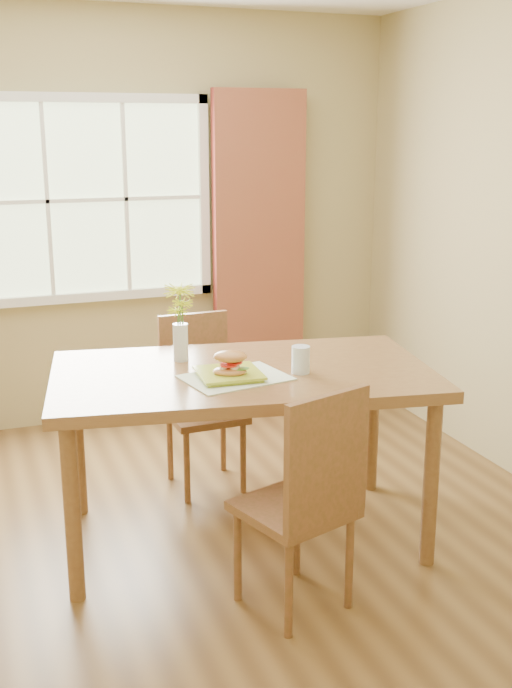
{
  "coord_description": "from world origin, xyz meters",
  "views": [
    {
      "loc": [
        -0.81,
        -3.4,
        1.95
      ],
      "look_at": [
        0.43,
        -0.07,
        0.99
      ],
      "focal_mm": 42.0,
      "sensor_mm": 36.0,
      "label": 1
    }
  ],
  "objects": [
    {
      "name": "chair_far",
      "position": [
        0.38,
        0.68,
        0.52
      ],
      "size": [
        0.41,
        0.41,
        0.95
      ],
      "rotation": [
        0.0,
        0.0,
        0.03
      ],
      "color": "brown",
      "rests_on": "room"
    },
    {
      "name": "window",
      "position": [
        0.0,
        1.87,
        1.5
      ],
      "size": [
        1.62,
        0.06,
        1.32
      ],
      "color": "beige",
      "rests_on": "room"
    },
    {
      "name": "plate",
      "position": [
        0.29,
        -0.12,
        0.87
      ],
      "size": [
        0.3,
        0.3,
        0.01
      ],
      "primitive_type": "cube",
      "rotation": [
        0.0,
        0.0,
        -0.06
      ],
      "color": "#A0B52D",
      "rests_on": "placemat"
    },
    {
      "name": "curtain_right",
      "position": [
        1.15,
        1.78,
        1.1
      ],
      "size": [
        0.65,
        0.08,
        2.2
      ],
      "primitive_type": "cube",
      "color": "maroon",
      "rests_on": "room"
    },
    {
      "name": "dining_table",
      "position": [
        0.39,
        -0.02,
        0.77
      ],
      "size": [
        1.9,
        1.27,
        0.86
      ],
      "rotation": [
        0.0,
        0.0,
        -0.17
      ],
      "color": "brown",
      "rests_on": "room"
    },
    {
      "name": "placemat",
      "position": [
        0.31,
        -0.13,
        0.86
      ],
      "size": [
        0.5,
        0.41,
        0.01
      ],
      "primitive_type": "cube",
      "rotation": [
        0.0,
        0.0,
        0.18
      ],
      "color": "beige",
      "rests_on": "dining_table"
    },
    {
      "name": "croissant_sandwich",
      "position": [
        0.28,
        -0.15,
        0.93
      ],
      "size": [
        0.18,
        0.16,
        0.12
      ],
      "rotation": [
        0.0,
        0.0,
        -0.4
      ],
      "color": "gold",
      "rests_on": "plate"
    },
    {
      "name": "flower_vase",
      "position": [
        0.16,
        0.23,
        1.08
      ],
      "size": [
        0.15,
        0.15,
        0.38
      ],
      "color": "silver",
      "rests_on": "dining_table"
    },
    {
      "name": "room",
      "position": [
        0.0,
        0.0,
        1.35
      ],
      "size": [
        4.24,
        3.84,
        2.74
      ],
      "color": "brown",
      "rests_on": "ground"
    },
    {
      "name": "chair_near",
      "position": [
        0.41,
        -0.72,
        0.54
      ],
      "size": [
        0.51,
        0.51,
        0.98
      ],
      "rotation": [
        0.0,
        0.0,
        0.31
      ],
      "color": "brown",
      "rests_on": "room"
    },
    {
      "name": "water_glass",
      "position": [
        0.62,
        -0.16,
        0.92
      ],
      "size": [
        0.08,
        0.08,
        0.13
      ],
      "color": "silver",
      "rests_on": "dining_table"
    }
  ]
}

